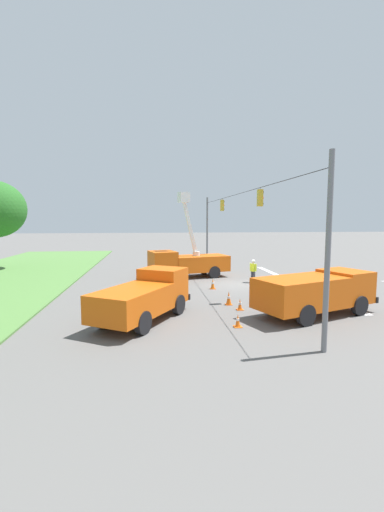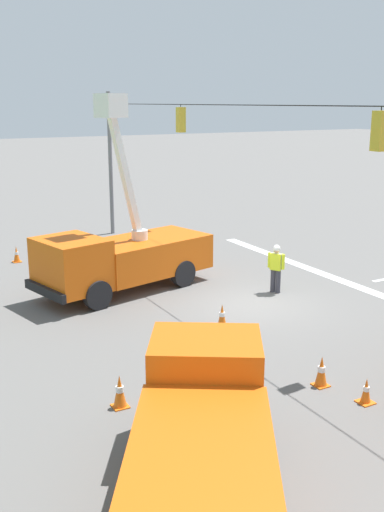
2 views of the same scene
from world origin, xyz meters
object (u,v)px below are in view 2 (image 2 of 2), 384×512
at_px(traffic_cone_far_left, 222,316).
at_px(traffic_cone_lane_edge_b, 120,391).
at_px(utility_truck_support_near, 203,439).
at_px(road_worker, 276,266).
at_px(traffic_cone_foreground_left, 129,240).
at_px(traffic_cone_mid_left, 366,391).
at_px(traffic_cone_mid_right, 16,254).
at_px(utility_truck_bucket_lift, 121,255).
at_px(traffic_cone_near_bucket, 321,371).

bearing_deg(traffic_cone_far_left, traffic_cone_lane_edge_b, 124.25).
height_order(utility_truck_support_near, road_worker, utility_truck_support_near).
bearing_deg(traffic_cone_foreground_left, road_worker, -166.79).
bearing_deg(traffic_cone_foreground_left, traffic_cone_mid_left, 176.49).
xyz_separation_m(road_worker, traffic_cone_far_left, (-2.06, 3.50, -0.63)).
bearing_deg(traffic_cone_mid_right, traffic_cone_far_left, -160.69).
xyz_separation_m(utility_truck_bucket_lift, traffic_cone_mid_left, (-10.53, -1.75, -1.06)).
relative_size(traffic_cone_mid_right, traffic_cone_far_left, 0.93).
xyz_separation_m(utility_truck_support_near, traffic_cone_far_left, (6.85, -4.54, -0.80)).
bearing_deg(traffic_cone_far_left, utility_truck_support_near, 146.48).
distance_m(road_worker, traffic_cone_lane_edge_b, 9.63).
xyz_separation_m(traffic_cone_foreground_left, traffic_cone_mid_left, (-16.44, 1.01, -0.12)).
bearing_deg(traffic_cone_near_bucket, utility_truck_bucket_lift, 8.57).
relative_size(utility_truck_bucket_lift, traffic_cone_near_bucket, 9.14).
bearing_deg(traffic_cone_near_bucket, traffic_cone_mid_left, -163.54).
relative_size(traffic_cone_mid_left, traffic_cone_near_bucket, 0.79).
height_order(traffic_cone_mid_left, traffic_cone_near_bucket, traffic_cone_near_bucket).
relative_size(traffic_cone_mid_right, traffic_cone_near_bucket, 0.90).
height_order(traffic_cone_foreground_left, traffic_cone_mid_left, traffic_cone_foreground_left).
bearing_deg(traffic_cone_lane_edge_b, traffic_cone_foreground_left, -23.42).
height_order(utility_truck_bucket_lift, traffic_cone_far_left, utility_truck_bucket_lift).
bearing_deg(utility_truck_support_near, traffic_cone_foreground_left, -18.72).
xyz_separation_m(utility_truck_support_near, traffic_cone_mid_right, (17.66, -0.75, -0.83)).
distance_m(traffic_cone_lane_edge_b, traffic_cone_far_left, 5.55).
relative_size(traffic_cone_mid_right, traffic_cone_lane_edge_b, 0.89).
relative_size(utility_truck_support_near, traffic_cone_mid_left, 10.16).
xyz_separation_m(traffic_cone_mid_left, traffic_cone_mid_right, (16.44, 4.22, 0.05)).
bearing_deg(traffic_cone_mid_left, traffic_cone_far_left, 4.45).
bearing_deg(traffic_cone_far_left, traffic_cone_mid_right, 19.31).
xyz_separation_m(road_worker, traffic_cone_lane_edge_b, (-5.18, 8.09, -0.61)).
xyz_separation_m(traffic_cone_foreground_left, traffic_cone_lane_edge_b, (-13.94, 6.04, -0.03)).
xyz_separation_m(traffic_cone_lane_edge_b, traffic_cone_far_left, (3.12, -4.59, -0.02)).
relative_size(traffic_cone_mid_left, traffic_cone_far_left, 0.82).
height_order(traffic_cone_mid_left, traffic_cone_lane_edge_b, traffic_cone_lane_edge_b).
bearing_deg(utility_truck_support_near, traffic_cone_mid_left, -76.21).
bearing_deg(traffic_cone_mid_right, traffic_cone_lane_edge_b, 176.70).
relative_size(road_worker, traffic_cone_far_left, 2.38).
xyz_separation_m(utility_truck_bucket_lift, traffic_cone_near_bucket, (-9.38, -1.41, -0.97)).
distance_m(traffic_cone_foreground_left, traffic_cone_mid_right, 5.23).
height_order(utility_truck_bucket_lift, traffic_cone_near_bucket, utility_truck_bucket_lift).
distance_m(utility_truck_bucket_lift, traffic_cone_far_left, 5.17).
distance_m(traffic_cone_mid_left, traffic_cone_lane_edge_b, 5.62).
distance_m(utility_truck_support_near, traffic_cone_lane_edge_b, 3.81).
bearing_deg(road_worker, traffic_cone_far_left, 120.46).
height_order(utility_truck_bucket_lift, traffic_cone_mid_left, utility_truck_bucket_lift).
bearing_deg(utility_truck_bucket_lift, traffic_cone_mid_left, -170.54).
bearing_deg(traffic_cone_foreground_left, traffic_cone_far_left, 172.37).
height_order(traffic_cone_mid_left, traffic_cone_mid_right, traffic_cone_mid_right).
bearing_deg(utility_truck_support_near, traffic_cone_lane_edge_b, 0.75).
xyz_separation_m(traffic_cone_mid_left, traffic_cone_far_left, (5.63, 0.44, 0.08)).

